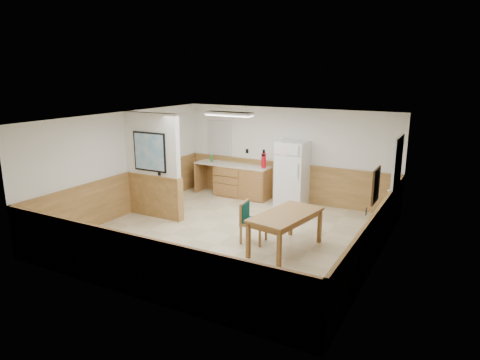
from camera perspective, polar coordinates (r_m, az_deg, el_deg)
The scene contains 20 objects.
ground at distance 9.26m, azimuth -1.11°, elevation -7.34°, with size 6.00×6.00×0.00m, color beige.
ceiling at distance 8.66m, azimuth -1.19°, elevation 8.23°, with size 6.00×6.00×0.02m, color white.
back_wall at distance 11.52m, azimuth 6.28°, elevation 3.36°, with size 6.00×0.02×2.50m, color white.
right_wall at distance 7.89m, azimuth 18.16°, elevation -2.35°, with size 0.02×6.00×2.50m, color white.
left_wall at distance 10.66m, azimuth -15.31°, elevation 2.05°, with size 0.02×6.00×2.50m, color white.
wainscot_back at distance 11.67m, azimuth 6.14°, elevation -0.28°, with size 6.00×0.04×1.00m, color #BC854B.
wainscot_right at distance 8.13m, azimuth 17.61°, elevation -7.41°, with size 0.04×6.00×1.00m, color #BC854B.
wainscot_left at distance 10.82m, azimuth -14.98°, elevation -1.85°, with size 0.04×6.00×1.00m, color #BC854B.
partition_wall at distance 10.31m, azimuth -11.54°, elevation 1.76°, with size 1.50×0.20×2.50m.
kitchen_counter at distance 11.92m, azimuth 0.21°, elevation -0.08°, with size 2.20×0.61×1.00m.
exterior_door at distance 9.76m, azimuth 19.98°, elevation -0.60°, with size 0.07×1.02×2.15m.
kitchen_window at distance 12.39m, azimuth -2.78°, elevation 5.59°, with size 0.80×0.04×1.00m.
wall_painting at distance 7.53m, azimuth 17.65°, elevation -0.71°, with size 0.04×0.50×0.60m.
fluorescent_fixture at distance 10.19m, azimuth -1.47°, elevation 8.82°, with size 1.20×0.30×0.09m.
refrigerator at distance 11.16m, azimuth 6.96°, elevation 0.85°, with size 0.75×0.72×1.69m.
dining_table at distance 8.35m, azimuth 6.14°, elevation -5.08°, with size 1.07×1.73×0.75m.
dining_bench at distance 8.13m, azimuth 16.15°, elevation -8.47°, with size 0.38×1.59×0.45m.
dining_chair at distance 8.76m, azimuth 1.27°, elevation -5.18°, with size 0.70×0.52×0.85m.
fire_extinguisher at distance 11.44m, azimuth 3.18°, elevation 2.67°, with size 0.14×0.14×0.50m.
soap_bottle at distance 12.31m, azimuth -3.82°, elevation 2.91°, with size 0.06×0.06×0.20m, color #167B33.
Camera 1 is at (4.28, -7.48, 3.40)m, focal length 32.00 mm.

